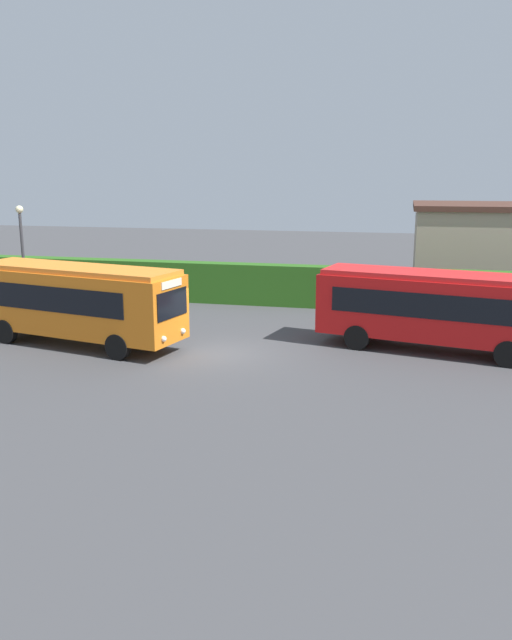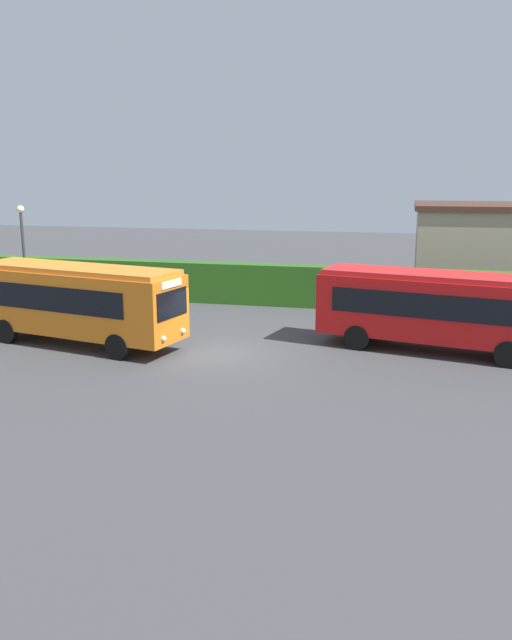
% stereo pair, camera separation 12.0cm
% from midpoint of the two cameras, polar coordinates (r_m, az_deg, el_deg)
% --- Properties ---
extents(ground_plane, '(110.33, 110.33, 0.00)m').
position_cam_midpoint_polar(ground_plane, '(24.97, -3.24, -2.95)').
color(ground_plane, '#424244').
extents(bus_orange, '(9.42, 4.28, 3.22)m').
position_cam_midpoint_polar(bus_orange, '(26.75, -15.56, 1.74)').
color(bus_orange, orange).
rests_on(bus_orange, ground_plane).
extents(bus_red, '(9.37, 4.27, 3.11)m').
position_cam_midpoint_polar(bus_red, '(25.74, 15.92, 1.16)').
color(bus_red, red).
rests_on(bus_red, ground_plane).
extents(person_left, '(0.30, 0.50, 1.83)m').
position_cam_midpoint_polar(person_left, '(30.84, -14.73, 1.53)').
color(person_left, silver).
rests_on(person_left, ground_plane).
extents(person_center, '(0.44, 0.47, 1.78)m').
position_cam_midpoint_polar(person_center, '(29.36, -13.42, 1.01)').
color(person_center, '#334C8C').
rests_on(person_center, ground_plane).
extents(person_right, '(0.39, 0.49, 1.84)m').
position_cam_midpoint_polar(person_right, '(29.19, 15.82, 0.86)').
color(person_right, maroon).
rests_on(person_right, ground_plane).
extents(hedge_row, '(67.17, 1.02, 2.16)m').
position_cam_midpoint_polar(hedge_row, '(33.94, 1.44, 3.15)').
color(hedge_row, '#2A601B').
rests_on(hedge_row, ground_plane).
extents(depot_building, '(10.50, 7.88, 5.16)m').
position_cam_midpoint_polar(depot_building, '(39.81, 21.47, 5.91)').
color(depot_building, tan).
rests_on(depot_building, ground_plane).
extents(lamppost, '(0.36, 0.36, 5.36)m').
position_cam_midpoint_polar(lamppost, '(32.73, -19.91, 6.08)').
color(lamppost, '#38383D').
rests_on(lamppost, ground_plane).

